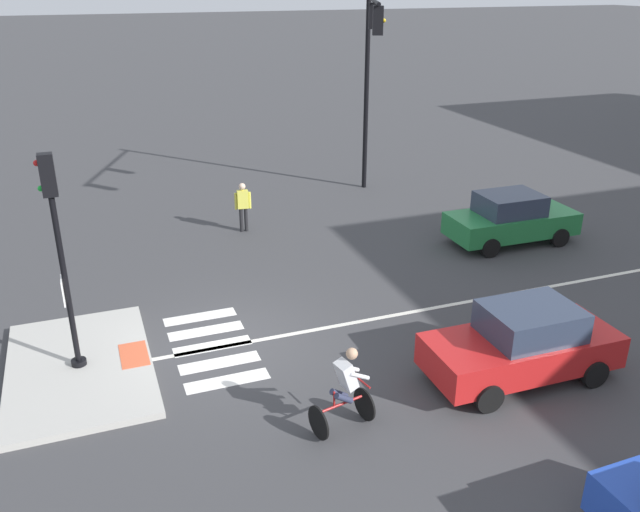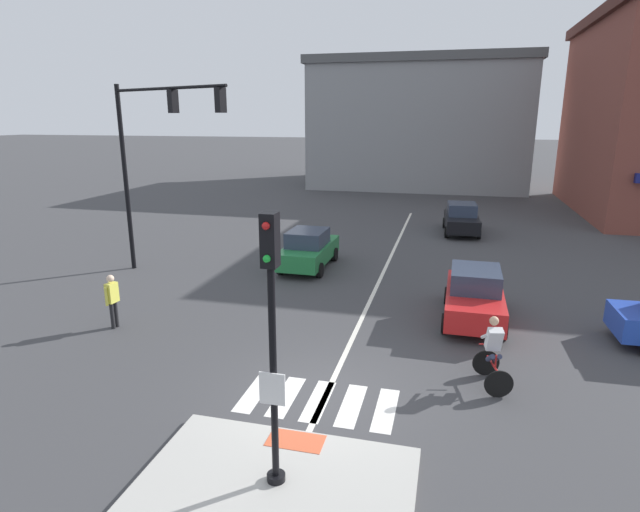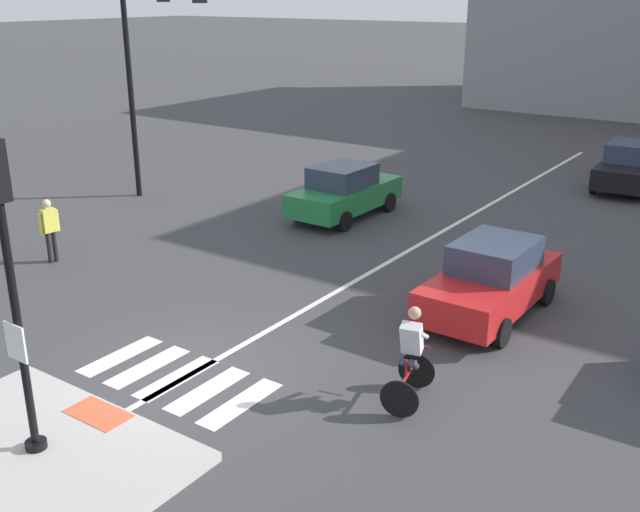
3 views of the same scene
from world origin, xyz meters
name	(u,v)px [view 1 (image 1 of 3)]	position (x,y,z in m)	size (l,w,h in m)	color
ground_plane	(226,344)	(0.00, 0.00, 0.00)	(300.00, 300.00, 0.00)	#3D3D3F
traffic_island	(80,367)	(0.00, -3.22, 0.07)	(4.72, 3.01, 0.15)	#B2AFA8
tactile_pad_front	(134,354)	(0.00, -2.07, 0.15)	(1.10, 0.60, 0.01)	#DB5B38
signal_pole	(59,245)	(0.00, -3.23, 2.96)	(0.44, 0.38, 4.66)	black
crosswalk_stripe_a	(200,317)	(-1.52, -0.32, 0.00)	(0.44, 1.80, 0.01)	silver
crosswalk_stripe_b	(206,331)	(-0.76, -0.32, 0.00)	(0.44, 1.80, 0.01)	silver
crosswalk_stripe_c	(212,346)	(0.00, -0.32, 0.00)	(0.44, 1.80, 0.01)	silver
crosswalk_stripe_d	(220,363)	(0.76, -0.32, 0.00)	(0.44, 1.80, 0.01)	silver
crosswalk_stripe_e	(227,381)	(1.52, -0.32, 0.00)	(0.44, 1.80, 0.01)	silver
lane_centre_line	(577,282)	(0.11, 10.00, 0.00)	(0.14, 28.00, 0.01)	silver
traffic_light_mast	(370,61)	(-8.55, 7.39, 5.16)	(5.69, 2.37, 7.42)	black
car_red_eastbound_mid	(523,343)	(3.51, 5.59, 0.81)	(1.89, 4.12, 1.64)	red
car_green_westbound_far	(511,219)	(-3.08, 9.95, 0.81)	(1.88, 4.12, 1.64)	#237A3D
cyclist	(345,388)	(3.80, 1.43, 0.87)	(0.88, 1.21, 1.68)	black
pedestrian_at_curb_left	(243,203)	(-7.03, 2.24, 0.98)	(0.26, 0.55, 1.67)	black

